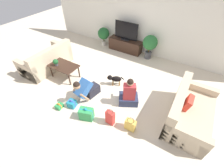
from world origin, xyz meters
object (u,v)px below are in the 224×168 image
Objects in this scene: sofa_right at (188,112)px; person_sitting at (129,95)px; potted_plant_back_right at (150,44)px; potted_plant_back_left at (104,34)px; gift_box_b at (86,114)px; gift_bag_a at (130,125)px; person_kneeling at (86,89)px; sofa_left at (47,61)px; coffee_table at (64,67)px; gift_box_a at (72,104)px; gift_box_c at (59,106)px; gift_bag_b at (110,117)px; tv at (126,32)px; tv_console at (125,45)px; tabletop_plant at (56,62)px.

person_sitting is (-1.51, -0.25, 0.02)m from sofa_right.
potted_plant_back_right reaches higher than potted_plant_back_left.
gift_bag_a is (1.09, 0.30, -0.01)m from gift_box_b.
potted_plant_back_left is 2.36× the size of gift_bag_a.
person_kneeling reaches higher than gift_box_b.
sofa_left is 2.19m from person_kneeling.
person_kneeling is (-2.63, -0.68, 0.04)m from sofa_right.
coffee_table is 2.85m from gift_bag_a.
gift_bag_a reaches higher than gift_box_a.
gift_box_b is 2.02× the size of gift_box_c.
coffee_table is 2.40m from gift_bag_b.
person_kneeling is (-0.73, -2.97, -0.27)m from potted_plant_back_right.
potted_plant_back_left is 3.10× the size of gift_box_a.
gift_bag_a is (1.86, -3.30, -0.66)m from tv.
sofa_left reaches higher than gift_bag_a.
sofa_right reaches higher than gift_box_c.
tv is at bearing -89.34° from person_sitting.
tv_console is 3.51m from gift_box_a.
gift_box_a is 1.55m from tabletop_plant.
tv is at bearing 105.50° from person_kneeling.
gift_bag_a is at bearing -60.66° from tv.
gift_bag_b is at bearing 74.97° from sofa_left.
gift_bag_a is (2.91, -3.25, -0.36)m from potted_plant_back_left.
potted_plant_back_left is 3.68m from gift_box_a.
person_sitting is 2.04× the size of gift_bag_b.
gift_box_b is 2.09m from tabletop_plant.
person_kneeling is 1.11m from gift_bag_b.
tv is at bearing 119.34° from gift_bag_a.
sofa_left is 1.92× the size of person_sitting.
person_kneeling is (0.32, -3.02, 0.09)m from tv_console.
potted_plant_back_left is 3.56m from person_sitting.
potted_plant_back_right is at bearing -0.00° from potted_plant_back_left.
tv is at bearing 51.67° from sofa_right.
tabletop_plant is (-0.04, -2.69, 0.08)m from potted_plant_back_left.
gift_box_b is (0.59, -0.10, 0.06)m from gift_box_a.
person_sitting is at bearing 83.94° from gift_bag_b.
gift_box_c is (-0.41, -0.71, -0.27)m from person_kneeling.
potted_plant_back_left is 3.56× the size of tabletop_plant.
person_sitting reaches higher than coffee_table.
sofa_right is at bearing 41.55° from gift_bag_a.
gift_box_a is 0.76× the size of gift_bag_a.
gift_box_b is at bearing -24.80° from tabletop_plant.
gift_bag_b is at bearing 123.97° from sofa_right.
person_kneeling is at bearing 72.75° from gift_box_a.
tabletop_plant is at bearing -24.95° from person_sitting.
coffee_table is 1.40m from gift_box_c.
potted_plant_back_right is 2.38× the size of gift_box_b.
sofa_right reaches higher than gift_box_b.
gift_box_a is 1.70m from gift_bag_a.
sofa_right is at bearing 5.76° from tabletop_plant.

